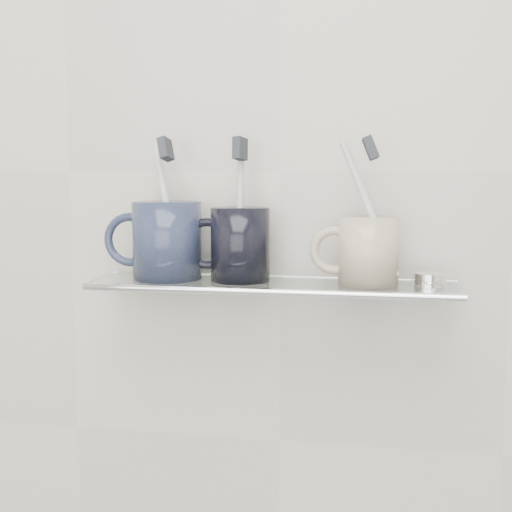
% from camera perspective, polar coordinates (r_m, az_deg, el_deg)
% --- Properties ---
extents(wall_back, '(2.50, 0.00, 2.50)m').
position_cam_1_polar(wall_back, '(1.02, 1.93, 6.77)').
color(wall_back, beige).
rests_on(wall_back, ground).
extents(shelf_glass, '(0.50, 0.12, 0.01)m').
position_cam_1_polar(shelf_glass, '(0.97, 1.37, -2.33)').
color(shelf_glass, silver).
rests_on(shelf_glass, wall_back).
extents(shelf_rail, '(0.50, 0.01, 0.01)m').
position_cam_1_polar(shelf_rail, '(0.92, 0.84, -2.89)').
color(shelf_rail, silver).
rests_on(shelf_rail, shelf_glass).
extents(bracket_left, '(0.02, 0.03, 0.02)m').
position_cam_1_polar(bracket_left, '(1.07, -9.41, -2.16)').
color(bracket_left, silver).
rests_on(bracket_left, wall_back).
extents(bracket_right, '(0.02, 0.03, 0.02)m').
position_cam_1_polar(bracket_right, '(1.01, 13.61, -2.79)').
color(bracket_right, silver).
rests_on(bracket_right, wall_back).
extents(mug_left, '(0.10, 0.10, 0.11)m').
position_cam_1_polar(mug_left, '(1.01, -7.13, 1.24)').
color(mug_left, black).
rests_on(mug_left, shelf_glass).
extents(mug_left_handle, '(0.08, 0.01, 0.08)m').
position_cam_1_polar(mug_left_handle, '(1.02, -10.04, 1.29)').
color(mug_left_handle, black).
rests_on(mug_left_handle, mug_left).
extents(toothbrush_left, '(0.06, 0.07, 0.18)m').
position_cam_1_polar(toothbrush_left, '(1.00, -7.17, 3.91)').
color(toothbrush_left, silver).
rests_on(toothbrush_left, mug_left).
extents(bristles_left, '(0.02, 0.03, 0.04)m').
position_cam_1_polar(bristles_left, '(1.00, -7.24, 8.49)').
color(bristles_left, '#282B2F').
rests_on(bristles_left, toothbrush_left).
extents(mug_center, '(0.10, 0.10, 0.10)m').
position_cam_1_polar(mug_center, '(0.98, -1.27, 0.93)').
color(mug_center, black).
rests_on(mug_center, shelf_glass).
extents(mug_center_handle, '(0.07, 0.01, 0.07)m').
position_cam_1_polar(mug_center_handle, '(0.99, -3.92, 0.98)').
color(mug_center_handle, black).
rests_on(mug_center_handle, mug_center).
extents(toothbrush_center, '(0.02, 0.05, 0.19)m').
position_cam_1_polar(toothbrush_center, '(0.98, -1.28, 3.88)').
color(toothbrush_center, silver).
rests_on(toothbrush_center, mug_center).
extents(bristles_center, '(0.02, 0.03, 0.03)m').
position_cam_1_polar(bristles_center, '(0.98, -1.29, 8.58)').
color(bristles_center, '#282B2F').
rests_on(bristles_center, toothbrush_center).
extents(mug_right, '(0.10, 0.10, 0.09)m').
position_cam_1_polar(mug_right, '(0.96, 8.99, 0.40)').
color(mug_right, beige).
rests_on(mug_right, shelf_glass).
extents(mug_right_handle, '(0.07, 0.01, 0.07)m').
position_cam_1_polar(mug_right_handle, '(0.96, 6.26, 0.45)').
color(mug_right_handle, beige).
rests_on(mug_right_handle, mug_right).
extents(toothbrush_right, '(0.08, 0.03, 0.18)m').
position_cam_1_polar(toothbrush_right, '(0.96, 9.06, 3.74)').
color(toothbrush_right, silver).
rests_on(toothbrush_right, mug_right).
extents(bristles_right, '(0.02, 0.03, 0.03)m').
position_cam_1_polar(bristles_right, '(0.96, 9.15, 8.53)').
color(bristles_right, '#282B2F').
rests_on(bristles_right, toothbrush_right).
extents(chrome_cap, '(0.04, 0.04, 0.02)m').
position_cam_1_polar(chrome_cap, '(0.97, 13.76, -1.84)').
color(chrome_cap, silver).
rests_on(chrome_cap, shelf_glass).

